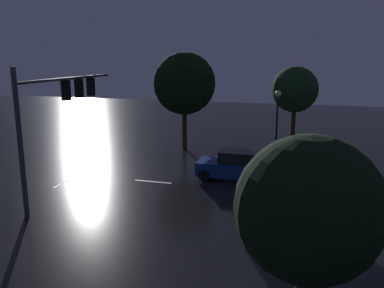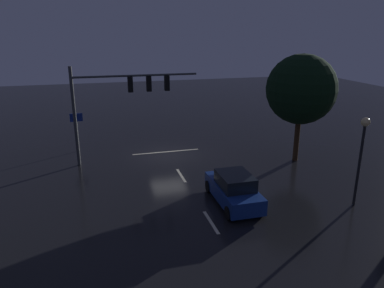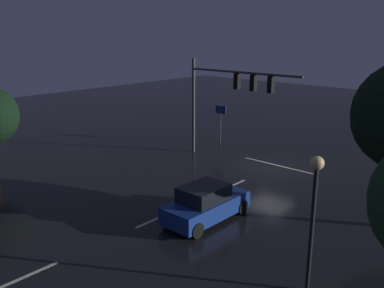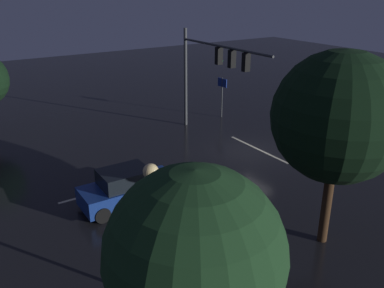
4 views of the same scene
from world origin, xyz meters
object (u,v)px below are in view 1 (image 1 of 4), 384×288
object	(u,v)px
traffic_signal_assembly	(59,104)
car_approaching	(236,166)
tree_right_far	(308,209)
tree_left_near	(184,84)
tree_left_far	(295,90)
street_lamp_left_kerb	(277,110)

from	to	relation	value
traffic_signal_assembly	car_approaching	size ratio (longest dim) A/B	1.89
tree_right_far	tree_left_near	bearing A→B (deg)	-155.80
car_approaching	tree_left_far	distance (m)	10.74
traffic_signal_assembly	tree_left_near	world-z (taller)	tree_left_near
traffic_signal_assembly	tree_right_far	world-z (taller)	traffic_signal_assembly
street_lamp_left_kerb	tree_left_near	size ratio (longest dim) A/B	0.64
traffic_signal_assembly	car_approaching	distance (m)	10.17
tree_left_near	tree_right_far	bearing A→B (deg)	24.20
traffic_signal_assembly	tree_right_far	xyz separation A→B (m)	(8.19, 11.82, -1.05)
tree_left_far	tree_right_far	distance (m)	22.84
traffic_signal_assembly	street_lamp_left_kerb	xyz separation A→B (m)	(-10.90, 9.85, -1.37)
tree_left_near	tree_left_far	bearing A→B (deg)	111.37
car_approaching	street_lamp_left_kerb	xyz separation A→B (m)	(-5.97, 1.84, 2.51)
car_approaching	traffic_signal_assembly	bearing A→B (deg)	-58.44
car_approaching	tree_left_far	bearing A→B (deg)	163.61
car_approaching	tree_right_far	bearing A→B (deg)	16.18
car_approaching	street_lamp_left_kerb	size ratio (longest dim) A/B	0.94
car_approaching	tree_right_far	distance (m)	13.94
tree_left_near	street_lamp_left_kerb	bearing A→B (deg)	84.78
car_approaching	tree_left_near	size ratio (longest dim) A/B	0.60
traffic_signal_assembly	car_approaching	world-z (taller)	traffic_signal_assembly
car_approaching	tree_left_near	distance (m)	9.30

